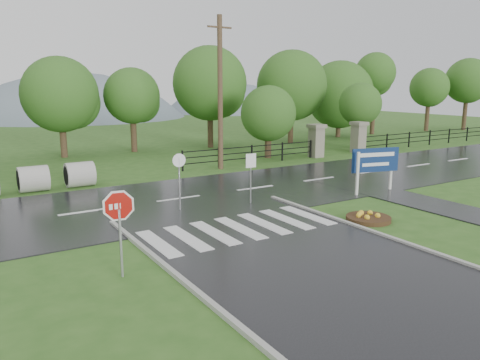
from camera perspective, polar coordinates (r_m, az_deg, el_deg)
ground at (r=12.52m, az=12.41°, el=-11.83°), size 120.00×120.00×0.00m
main_road at (r=20.47m, az=-7.47°, el=-2.38°), size 90.00×8.00×0.04m
walkway at (r=21.18m, az=21.42°, el=-2.62°), size 2.20×11.00×0.04m
crosswalk at (r=16.20m, az=-0.05°, el=-5.85°), size 6.50×2.80×0.02m
pillar_west at (r=32.30m, az=9.28°, el=4.84°), size 1.00×1.00×2.24m
pillar_east at (r=35.05m, az=14.24°, el=5.16°), size 1.00×1.00×2.24m
fence_west at (r=29.19m, az=1.45°, el=3.38°), size 9.58×0.08×1.20m
fence_east at (r=43.46m, az=24.14°, el=5.12°), size 20.58×0.08×1.20m
hills at (r=76.81m, az=-22.11°, el=-4.66°), size 102.00×48.00×48.00m
treeline at (r=33.75m, az=-15.88°, el=2.82°), size 83.20×5.20×10.00m
stop_sign at (r=12.25m, az=-14.54°, el=-3.91°), size 1.09×0.17×2.46m
estate_billboard at (r=22.10m, az=16.17°, el=2.09°), size 2.32×0.66×2.09m
flower_bed at (r=17.82m, az=15.39°, el=-4.43°), size 1.62×1.62×0.32m
reg_sign_small at (r=19.18m, az=1.33°, el=1.40°), size 0.48×0.06×2.14m
reg_sign_round at (r=18.38m, az=-7.41°, el=0.62°), size 0.53×0.09×2.29m
utility_pole_east at (r=27.15m, az=-2.43°, el=10.56°), size 1.55×0.29×8.68m
entrance_tree_left at (r=31.49m, az=3.48°, el=8.08°), size 3.70×3.70×4.84m
entrance_tree_right at (r=37.07m, az=14.45°, el=8.91°), size 3.21×3.21×5.01m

